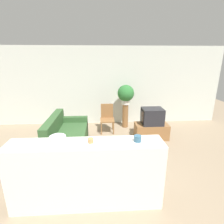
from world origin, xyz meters
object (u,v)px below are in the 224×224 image
wooden_chair (107,117)px  television (152,116)px  couch (67,138)px  potted_plant (126,94)px  decorative_bowl (58,140)px

wooden_chair → television: bearing=-25.6°
couch → wooden_chair: wooden_chair is taller
potted_plant → decorative_bowl: 3.61m
wooden_chair → decorative_bowl: size_ratio=3.78×
television → potted_plant: potted_plant is taller
television → wooden_chair: bearing=154.4°
television → decorative_bowl: size_ratio=2.56×
television → decorative_bowl: bearing=-131.8°
television → potted_plant: (-0.65, 0.95, 0.49)m
couch → decorative_bowl: decorative_bowl is taller
television → potted_plant: 1.25m
television → potted_plant: bearing=124.3°
television → decorative_bowl: 3.19m
couch → television: 2.46m
television → couch: bearing=-168.6°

